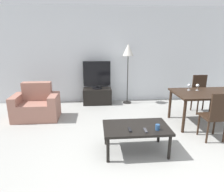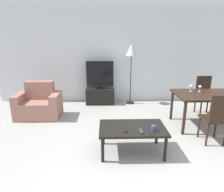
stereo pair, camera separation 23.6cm
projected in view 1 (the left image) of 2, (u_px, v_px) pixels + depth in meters
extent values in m
plane|color=#9E9E99|center=(148.00, 173.00, 2.85)|extent=(18.00, 18.00, 0.00)
cube|color=silver|center=(119.00, 56.00, 5.81)|extent=(7.34, 0.06, 2.70)
cube|color=#9E6B5B|center=(37.00, 111.00, 4.70)|extent=(0.67, 0.64, 0.41)
cube|color=#9E6B5B|center=(37.00, 91.00, 4.79)|extent=(0.67, 0.20, 0.43)
cube|color=#9E6B5B|center=(17.00, 108.00, 4.64)|extent=(0.18, 0.64, 0.59)
cube|color=#9E6B5B|center=(55.00, 106.00, 4.71)|extent=(0.18, 0.64, 0.59)
cube|color=black|center=(97.00, 96.00, 5.79)|extent=(0.81, 0.44, 0.45)
cylinder|color=black|center=(97.00, 88.00, 5.72)|extent=(0.27, 0.27, 0.03)
cylinder|color=black|center=(97.00, 87.00, 5.71)|extent=(0.04, 0.04, 0.05)
cube|color=black|center=(97.00, 74.00, 5.61)|extent=(0.76, 0.04, 0.70)
cube|color=black|center=(97.00, 74.00, 5.58)|extent=(0.73, 0.01, 0.66)
cube|color=black|center=(136.00, 128.00, 3.28)|extent=(1.08, 0.65, 0.04)
cylinder|color=black|center=(108.00, 150.00, 3.05)|extent=(0.05, 0.05, 0.42)
cylinder|color=black|center=(170.00, 147.00, 3.13)|extent=(0.05, 0.05, 0.42)
cylinder|color=black|center=(106.00, 134.00, 3.57)|extent=(0.05, 0.05, 0.42)
cylinder|color=black|center=(159.00, 132.00, 3.65)|extent=(0.05, 0.05, 0.42)
cube|color=black|center=(208.00, 93.00, 4.30)|extent=(1.46, 0.89, 0.04)
cylinder|color=black|center=(184.00, 117.00, 3.98)|extent=(0.06, 0.06, 0.69)
cylinder|color=black|center=(170.00, 104.00, 4.72)|extent=(0.06, 0.06, 0.69)
cylinder|color=black|center=(224.00, 103.00, 4.83)|extent=(0.06, 0.06, 0.69)
cube|color=black|center=(213.00, 117.00, 3.71)|extent=(0.40, 0.40, 0.04)
cylinder|color=black|center=(199.00, 125.00, 3.92)|extent=(0.04, 0.04, 0.43)
cylinder|color=black|center=(214.00, 124.00, 3.94)|extent=(0.04, 0.04, 0.43)
cylinder|color=black|center=(207.00, 132.00, 3.61)|extent=(0.04, 0.04, 0.43)
cylinder|color=black|center=(224.00, 132.00, 3.63)|extent=(0.04, 0.04, 0.43)
cube|color=black|center=(221.00, 107.00, 3.46)|extent=(0.37, 0.04, 0.48)
cube|color=black|center=(202.00, 96.00, 5.04)|extent=(0.40, 0.40, 0.04)
cylinder|color=black|center=(198.00, 107.00, 4.94)|extent=(0.04, 0.04, 0.43)
cylinder|color=black|center=(210.00, 106.00, 4.96)|extent=(0.04, 0.04, 0.43)
cylinder|color=black|center=(191.00, 103.00, 5.25)|extent=(0.04, 0.04, 0.43)
cylinder|color=black|center=(203.00, 102.00, 5.27)|extent=(0.04, 0.04, 0.43)
cube|color=black|center=(199.00, 84.00, 5.14)|extent=(0.37, 0.04, 0.48)
cylinder|color=black|center=(127.00, 102.00, 5.90)|extent=(0.24, 0.24, 0.02)
cylinder|color=black|center=(128.00, 80.00, 5.71)|extent=(0.02, 0.02, 1.35)
cone|color=beige|center=(128.00, 50.00, 5.47)|extent=(0.31, 0.31, 0.32)
cube|color=#38383D|center=(145.00, 130.00, 3.12)|extent=(0.04, 0.15, 0.02)
cube|color=black|center=(130.00, 130.00, 3.14)|extent=(0.04, 0.15, 0.02)
cylinder|color=navy|center=(158.00, 127.00, 3.15)|extent=(0.07, 0.07, 0.09)
cylinder|color=silver|center=(188.00, 90.00, 4.47)|extent=(0.06, 0.06, 0.01)
cylinder|color=silver|center=(189.00, 88.00, 4.45)|extent=(0.01, 0.01, 0.07)
sphere|color=silver|center=(189.00, 85.00, 4.43)|extent=(0.07, 0.07, 0.07)
cylinder|color=silver|center=(197.00, 90.00, 4.45)|extent=(0.06, 0.06, 0.01)
cylinder|color=silver|center=(197.00, 89.00, 4.43)|extent=(0.01, 0.01, 0.07)
sphere|color=silver|center=(198.00, 86.00, 4.42)|extent=(0.07, 0.07, 0.07)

